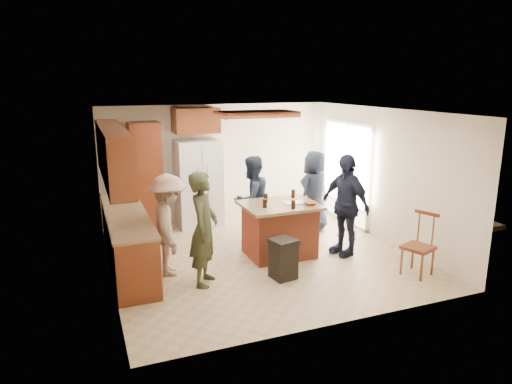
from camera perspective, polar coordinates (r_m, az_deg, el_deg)
name	(u,v)px	position (r m, az deg, el deg)	size (l,w,h in m)	color
room_shell	(406,172)	(11.40, 18.19, 2.35)	(8.00, 5.20, 5.00)	tan
person_front_left	(204,229)	(6.77, -6.55, -4.60)	(0.63, 0.46, 1.72)	#343820
person_behind_left	(252,200)	(8.50, -0.54, -0.96)	(0.80, 0.49, 1.65)	#1B2536
person_behind_right	(314,191)	(9.24, 7.31, 0.09)	(0.80, 0.52, 1.64)	#17202F
person_side_right	(345,205)	(8.04, 11.07, -1.59)	(1.04, 0.53, 1.78)	#181C30
person_counter	(169,225)	(7.22, -10.86, -4.08)	(1.04, 0.48, 1.60)	#A0826D
left_cabinetry	(122,210)	(7.65, -16.36, -2.17)	(0.64, 3.00, 2.30)	maroon
back_wall_units	(159,162)	(9.41, -12.05, 3.64)	(1.80, 0.60, 2.45)	maroon
refrigerator	(198,183)	(9.58, -7.21, 1.08)	(0.90, 0.76, 1.80)	white
kitchen_island	(280,229)	(7.95, 2.96, -4.64)	(1.28, 1.03, 0.93)	#AA472B
island_items	(294,202)	(7.81, 4.72, -1.21)	(0.93, 0.73, 0.15)	silver
trash_bin	(283,258)	(7.10, 3.42, -8.30)	(0.43, 0.43, 0.63)	black
spindle_chair	(419,247)	(7.60, 19.69, -6.50)	(0.54, 0.54, 0.99)	maroon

